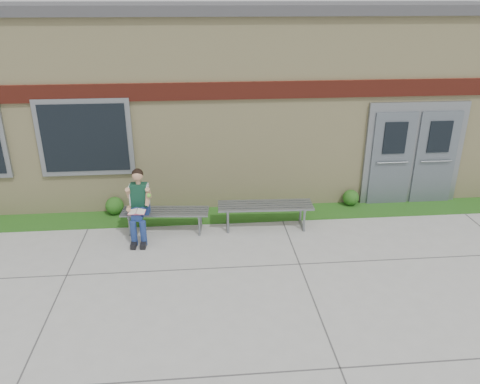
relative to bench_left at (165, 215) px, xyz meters
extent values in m
plane|color=#9E9E99|center=(1.41, -2.00, -0.34)|extent=(80.00, 80.00, 0.00)
cube|color=#185215|center=(1.41, 0.60, -0.33)|extent=(16.00, 0.80, 0.02)
cube|color=beige|center=(1.41, 4.00, 1.66)|extent=(16.00, 6.00, 4.00)
cube|color=#3F3F42|center=(1.41, 4.00, 3.76)|extent=(16.20, 6.20, 0.20)
cube|color=maroon|center=(1.41, 0.97, 2.26)|extent=(16.00, 0.06, 0.35)
cube|color=slate|center=(-1.59, 0.96, 1.36)|extent=(1.90, 0.08, 1.60)
cube|color=black|center=(-1.59, 0.92, 1.36)|extent=(1.70, 0.04, 1.40)
cube|color=slate|center=(5.41, 0.96, 0.81)|extent=(2.20, 0.08, 2.30)
cube|color=#555E67|center=(4.91, 0.91, 0.71)|extent=(0.92, 0.06, 2.10)
cube|color=#555E67|center=(5.91, 0.91, 0.71)|extent=(0.92, 0.06, 2.10)
cube|color=slate|center=(0.00, 0.00, 0.08)|extent=(1.74, 0.62, 0.03)
cube|color=slate|center=(-0.68, 0.00, -0.15)|extent=(0.08, 0.48, 0.39)
cube|color=slate|center=(0.68, 0.00, -0.15)|extent=(0.08, 0.48, 0.39)
cube|color=slate|center=(2.00, 0.00, 0.13)|extent=(1.92, 0.60, 0.04)
cube|color=slate|center=(1.24, 0.00, -0.13)|extent=(0.07, 0.53, 0.43)
cube|color=slate|center=(2.76, 0.00, -0.13)|extent=(0.07, 0.53, 0.43)
cube|color=navy|center=(-0.46, -0.05, 0.18)|extent=(0.35, 0.26, 0.16)
cube|color=#0E351C|center=(-0.47, -0.07, 0.49)|extent=(0.33, 0.22, 0.46)
sphere|color=tan|center=(-0.47, -0.08, 0.89)|extent=(0.22, 0.22, 0.21)
sphere|color=black|center=(-0.47, -0.06, 0.91)|extent=(0.23, 0.23, 0.22)
cylinder|color=navy|center=(-0.57, -0.30, 0.20)|extent=(0.18, 0.43, 0.15)
cylinder|color=navy|center=(-0.39, -0.31, 0.20)|extent=(0.18, 0.43, 0.15)
cylinder|color=navy|center=(-0.57, -0.54, -0.09)|extent=(0.12, 0.12, 0.50)
cylinder|color=navy|center=(-0.39, -0.55, -0.09)|extent=(0.12, 0.12, 0.50)
cube|color=black|center=(-0.57, -0.61, -0.29)|extent=(0.12, 0.26, 0.10)
cube|color=black|center=(-0.39, -0.62, -0.29)|extent=(0.12, 0.26, 0.10)
cylinder|color=tan|center=(-0.66, -0.12, 0.55)|extent=(0.10, 0.23, 0.26)
cylinder|color=tan|center=(-0.28, -0.14, 0.55)|extent=(0.10, 0.23, 0.26)
cube|color=white|center=(-0.49, -0.43, 0.30)|extent=(0.32, 0.24, 0.01)
cube|color=#D04E68|center=(-0.49, -0.43, 0.29)|extent=(0.32, 0.25, 0.01)
sphere|color=#6CCC36|center=(-0.26, -0.28, 0.56)|extent=(0.08, 0.08, 0.08)
sphere|color=#185215|center=(-1.14, 0.85, -0.13)|extent=(0.38, 0.38, 0.38)
sphere|color=#185215|center=(4.05, 0.85, -0.14)|extent=(0.36, 0.36, 0.36)
camera|label=1|loc=(0.73, -8.47, 4.03)|focal=35.00mm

